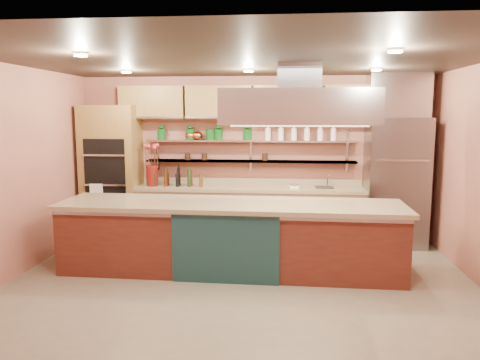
# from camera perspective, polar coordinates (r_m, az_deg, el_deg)

# --- Properties ---
(floor) EXTENTS (6.00, 5.00, 0.02)m
(floor) POSITION_cam_1_polar(r_m,az_deg,el_deg) (6.06, 0.06, -12.93)
(floor) COLOR gray
(floor) RESTS_ON ground
(ceiling) EXTENTS (6.00, 5.00, 0.02)m
(ceiling) POSITION_cam_1_polar(r_m,az_deg,el_deg) (5.69, 0.06, 14.50)
(ceiling) COLOR black
(ceiling) RESTS_ON wall_back
(wall_back) EXTENTS (6.00, 0.04, 2.80)m
(wall_back) POSITION_cam_1_polar(r_m,az_deg,el_deg) (8.19, 1.69, 2.74)
(wall_back) COLOR #A35F4D
(wall_back) RESTS_ON floor
(wall_front) EXTENTS (6.00, 0.04, 2.80)m
(wall_front) POSITION_cam_1_polar(r_m,az_deg,el_deg) (3.27, -4.05, -5.49)
(wall_front) COLOR #A35F4D
(wall_front) RESTS_ON floor
(wall_left) EXTENTS (0.04, 5.00, 2.80)m
(wall_left) POSITION_cam_1_polar(r_m,az_deg,el_deg) (6.69, -26.46, 0.68)
(wall_left) COLOR #A35F4D
(wall_left) RESTS_ON floor
(oven_stack) EXTENTS (0.95, 0.64, 2.30)m
(oven_stack) POSITION_cam_1_polar(r_m,az_deg,el_deg) (8.42, -15.34, 0.90)
(oven_stack) COLOR olive
(oven_stack) RESTS_ON floor
(refrigerator) EXTENTS (0.95, 0.72, 2.10)m
(refrigerator) POSITION_cam_1_polar(r_m,az_deg,el_deg) (8.06, 18.42, -0.26)
(refrigerator) COLOR slate
(refrigerator) RESTS_ON floor
(back_counter) EXTENTS (3.84, 0.64, 0.93)m
(back_counter) POSITION_cam_1_polar(r_m,az_deg,el_deg) (8.04, 1.16, -4.11)
(back_counter) COLOR tan
(back_counter) RESTS_ON floor
(wall_shelf_lower) EXTENTS (3.60, 0.26, 0.03)m
(wall_shelf_lower) POSITION_cam_1_polar(r_m,az_deg,el_deg) (8.06, 1.27, 2.31)
(wall_shelf_lower) COLOR #B4B6BB
(wall_shelf_lower) RESTS_ON wall_back
(wall_shelf_upper) EXTENTS (3.60, 0.26, 0.03)m
(wall_shelf_upper) POSITION_cam_1_polar(r_m,az_deg,el_deg) (8.04, 1.28, 4.79)
(wall_shelf_upper) COLOR #B4B6BB
(wall_shelf_upper) RESTS_ON wall_back
(upper_cabinets) EXTENTS (4.60, 0.36, 0.55)m
(upper_cabinets) POSITION_cam_1_polar(r_m,az_deg,el_deg) (7.97, 1.63, 9.44)
(upper_cabinets) COLOR olive
(upper_cabinets) RESTS_ON wall_back
(range_hood) EXTENTS (2.00, 1.00, 0.45)m
(range_hood) POSITION_cam_1_polar(r_m,az_deg,el_deg) (6.23, 7.14, 8.82)
(range_hood) COLOR #B4B6BB
(range_hood) RESTS_ON ceiling
(ceiling_downlights) EXTENTS (4.00, 2.80, 0.02)m
(ceiling_downlights) POSITION_cam_1_polar(r_m,az_deg,el_deg) (5.89, 0.25, 14.00)
(ceiling_downlights) COLOR #FFE5A5
(ceiling_downlights) RESTS_ON ceiling
(island) EXTENTS (4.63, 1.10, 0.96)m
(island) POSITION_cam_1_polar(r_m,az_deg,el_deg) (6.49, -1.17, -6.94)
(island) COLOR #5E261A
(island) RESTS_ON floor
(flower_vase) EXTENTS (0.26, 0.26, 0.35)m
(flower_vase) POSITION_cam_1_polar(r_m,az_deg,el_deg) (8.17, -10.67, 0.53)
(flower_vase) COLOR #5E110E
(flower_vase) RESTS_ON back_counter
(oil_bottle_cluster) EXTENTS (0.97, 0.59, 0.30)m
(oil_bottle_cluster) POSITION_cam_1_polar(r_m,az_deg,el_deg) (8.06, -7.56, 0.30)
(oil_bottle_cluster) COLOR black
(oil_bottle_cluster) RESTS_ON back_counter
(kitchen_scale) EXTENTS (0.17, 0.13, 0.08)m
(kitchen_scale) POSITION_cam_1_polar(r_m,az_deg,el_deg) (7.88, 6.66, -0.66)
(kitchen_scale) COLOR white
(kitchen_scale) RESTS_ON back_counter
(bar_faucet) EXTENTS (0.03, 0.03, 0.22)m
(bar_faucet) POSITION_cam_1_polar(r_m,az_deg,el_deg) (8.00, 10.62, -0.11)
(bar_faucet) COLOR silver
(bar_faucet) RESTS_ON back_counter
(copper_kettle) EXTENTS (0.19, 0.19, 0.15)m
(copper_kettle) POSITION_cam_1_polar(r_m,az_deg,el_deg) (8.15, -5.24, 5.43)
(copper_kettle) COLOR #C5542D
(copper_kettle) RESTS_ON wall_shelf_upper
(green_canister) EXTENTS (0.19, 0.19, 0.19)m
(green_canister) POSITION_cam_1_polar(r_m,az_deg,el_deg) (8.11, -3.60, 5.57)
(green_canister) COLOR #0E4213
(green_canister) RESTS_ON wall_shelf_upper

